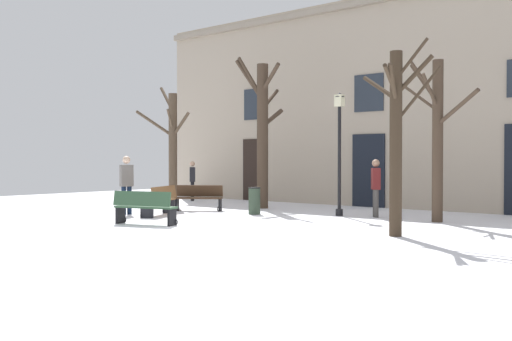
# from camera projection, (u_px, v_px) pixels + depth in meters

# --- Properties ---
(ground_plane) EXTENTS (32.26, 32.26, 0.00)m
(ground_plane) POSITION_uv_depth(u_px,v_px,m) (216.00, 226.00, 14.89)
(ground_plane) COLOR white
(building_facade) EXTENTS (20.16, 0.60, 7.53)m
(building_facade) POSITION_uv_depth(u_px,v_px,m) (374.00, 100.00, 21.08)
(building_facade) COLOR tan
(building_facade) RESTS_ON ground
(tree_left_of_center) EXTENTS (2.03, 1.62, 4.29)m
(tree_left_of_center) POSITION_uv_depth(u_px,v_px,m) (396.00, 134.00, 12.94)
(tree_left_of_center) COLOR #382B1E
(tree_left_of_center) RESTS_ON ground
(tree_near_facade) EXTENTS (2.14, 1.82, 5.30)m
(tree_near_facade) POSITION_uv_depth(u_px,v_px,m) (262.00, 129.00, 20.49)
(tree_near_facade) COLOR #423326
(tree_near_facade) RESTS_ON ground
(tree_foreground) EXTENTS (2.11, 1.30, 4.47)m
(tree_foreground) POSITION_uv_depth(u_px,v_px,m) (172.00, 145.00, 21.47)
(tree_foreground) COLOR #4C3D2D
(tree_foreground) RESTS_ON ground
(tree_right_of_center) EXTENTS (2.70, 1.36, 4.43)m
(tree_right_of_center) POSITION_uv_depth(u_px,v_px,m) (437.00, 134.00, 15.92)
(tree_right_of_center) COLOR #423326
(tree_right_of_center) RESTS_ON ground
(streetlamp) EXTENTS (0.30, 0.30, 3.70)m
(streetlamp) POSITION_uv_depth(u_px,v_px,m) (339.00, 140.00, 17.70)
(streetlamp) COLOR black
(streetlamp) RESTS_ON ground
(litter_bin) EXTENTS (0.39, 0.39, 0.84)m
(litter_bin) POSITION_uv_depth(u_px,v_px,m) (254.00, 201.00, 18.21)
(litter_bin) COLOR #2D3D2D
(litter_bin) RESTS_ON ground
(bench_near_center_tree) EXTENTS (1.75, 0.93, 0.88)m
(bench_near_center_tree) POSITION_uv_depth(u_px,v_px,m) (144.00, 207.00, 15.28)
(bench_near_center_tree) COLOR #2D4C33
(bench_near_center_tree) RESTS_ON ground
(bench_back_to_back_right) EXTENTS (1.15, 1.75, 0.90)m
(bench_back_to_back_right) POSITION_uv_depth(u_px,v_px,m) (160.00, 200.00, 17.74)
(bench_back_to_back_right) COLOR brown
(bench_back_to_back_right) RESTS_ON ground
(bench_by_litter_bin) EXTENTS (1.53, 1.26, 0.85)m
(bench_by_litter_bin) POSITION_uv_depth(u_px,v_px,m) (199.00, 198.00, 19.48)
(bench_by_litter_bin) COLOR #3D2819
(bench_by_litter_bin) RESTS_ON ground
(person_near_bench) EXTENTS (0.43, 0.42, 1.62)m
(person_near_bench) POSITION_uv_depth(u_px,v_px,m) (192.00, 179.00, 24.23)
(person_near_bench) COLOR black
(person_near_bench) RESTS_ON ground
(person_crossing_plaza) EXTENTS (0.33, 0.43, 1.80)m
(person_crossing_plaza) POSITION_uv_depth(u_px,v_px,m) (126.00, 182.00, 18.14)
(person_crossing_plaza) COLOR black
(person_crossing_plaza) RESTS_ON ground
(person_by_shop_door) EXTENTS (0.41, 0.44, 1.69)m
(person_by_shop_door) POSITION_uv_depth(u_px,v_px,m) (376.00, 185.00, 17.27)
(person_by_shop_door) COLOR #403D3A
(person_by_shop_door) RESTS_ON ground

